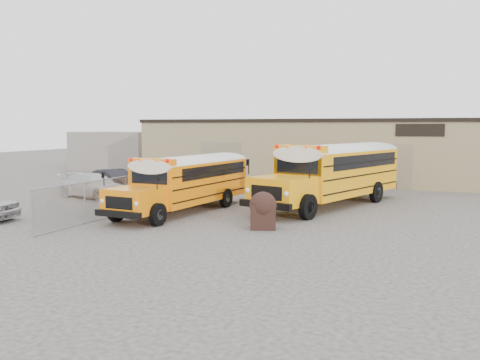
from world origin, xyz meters
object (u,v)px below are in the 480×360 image
at_px(school_bus_right, 388,162).
at_px(car_white, 94,186).
at_px(car_dark, 115,180).
at_px(school_bus_left, 241,170).
at_px(tarp_bundle, 263,210).

relative_size(school_bus_right, car_white, 2.40).
xyz_separation_m(school_bus_right, car_dark, (-16.08, -6.21, -1.19)).
height_order(school_bus_left, tarp_bundle, school_bus_left).
height_order(tarp_bundle, car_dark, tarp_bundle).
bearing_deg(car_dark, tarp_bundle, -101.57).
bearing_deg(school_bus_right, tarp_bundle, -102.01).
distance_m(school_bus_right, tarp_bundle, 14.51).
xyz_separation_m(school_bus_left, tarp_bundle, (4.60, -8.53, -0.82)).
bearing_deg(school_bus_left, tarp_bundle, -61.65).
xyz_separation_m(tarp_bundle, car_white, (-12.45, 5.07, -0.08)).
bearing_deg(car_white, car_dark, 26.26).
relative_size(school_bus_right, tarp_bundle, 7.61).
bearing_deg(school_bus_right, school_bus_left, -143.58).
bearing_deg(car_white, school_bus_left, -52.17).
xyz_separation_m(tarp_bundle, car_dark, (-13.07, 7.94, -0.06)).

